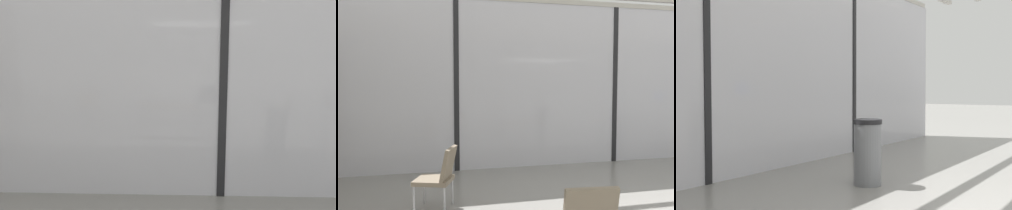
{
  "view_description": "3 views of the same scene",
  "coord_description": "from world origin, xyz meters",
  "views": [
    {
      "loc": [
        -0.53,
        0.93,
        1.93
      ],
      "look_at": [
        -0.73,
        6.45,
        0.98
      ],
      "focal_mm": 36.65,
      "sensor_mm": 36.0,
      "label": 1
    },
    {
      "loc": [
        -4.43,
        -2.2,
        1.77
      ],
      "look_at": [
        -1.73,
        8.04,
        1.11
      ],
      "focal_mm": 39.9,
      "sensor_mm": 36.0,
      "label": 2
    },
    {
      "loc": [
        -3.5,
        0.58,
        1.25
      ],
      "look_at": [
        1.63,
        4.11,
        1.02
      ],
      "focal_mm": 44.98,
      "sensor_mm": 36.0,
      "label": 3
    }
  ],
  "objects": [
    {
      "name": "glass_curtain_wall",
      "position": [
        0.0,
        5.2,
        1.7
      ],
      "size": [
        14.0,
        0.08,
        3.39
      ],
      "primitive_type": "cube",
      "color": "silver",
      "rests_on": "ground"
    },
    {
      "name": "lounge_chair_3",
      "position": [
        -4.02,
        2.98,
        0.49
      ],
      "size": [
        0.66,
        0.64,
        0.87
      ],
      "rotation": [
        0.0,
        0.0,
        4.34
      ],
      "color": "#7F705B",
      "rests_on": "ground"
    },
    {
      "name": "window_mullion_0",
      "position": [
        -3.5,
        5.2,
        1.7
      ],
      "size": [
        0.1,
        0.12,
        3.39
      ],
      "primitive_type": "cube",
      "color": "black",
      "rests_on": "ground"
    },
    {
      "name": "parked_airplane",
      "position": [
        -0.6,
        10.17,
        1.94
      ],
      "size": [
        13.46,
        3.88,
        3.88
      ],
      "color": "silver",
      "rests_on": "ground"
    },
    {
      "name": "window_mullion_1",
      "position": [
        0.0,
        5.2,
        1.7
      ],
      "size": [
        0.1,
        0.12,
        3.39
      ],
      "primitive_type": "cube",
      "color": "black",
      "rests_on": "ground"
    }
  ]
}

